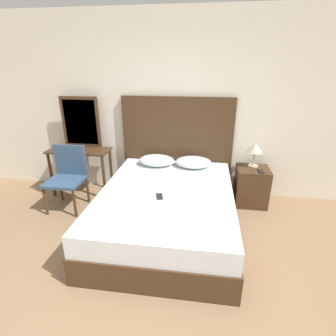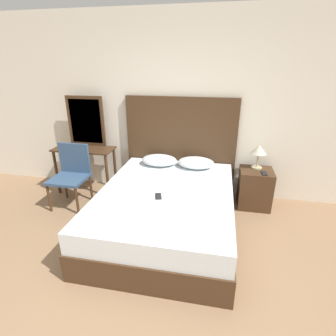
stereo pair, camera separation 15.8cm
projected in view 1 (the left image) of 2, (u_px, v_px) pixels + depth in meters
wall_back at (172, 108)px, 3.95m from camera, size 10.00×0.06×2.70m
bed at (167, 210)px, 3.27m from camera, size 1.61×2.13×0.55m
headboard at (177, 147)px, 4.09m from camera, size 1.69×0.05×1.53m
pillow_left at (157, 160)px, 3.93m from camera, size 0.53×0.39×0.15m
pillow_right at (193, 162)px, 3.85m from camera, size 0.53×0.39×0.15m
phone_on_bed at (160, 196)px, 3.02m from camera, size 0.11×0.16×0.01m
nightstand at (251, 186)px, 3.88m from camera, size 0.46×0.43×0.57m
table_lamp at (255, 149)px, 3.76m from camera, size 0.22×0.22×0.35m
phone_on_nightstand at (261, 171)px, 3.67m from camera, size 0.08×0.15×0.01m
vanity_desk at (80, 159)px, 4.09m from camera, size 0.94×0.40×0.74m
vanity_mirror at (81, 122)px, 4.04m from camera, size 0.60×0.03×0.78m
chair at (68, 174)px, 3.75m from camera, size 0.49×0.48×0.90m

